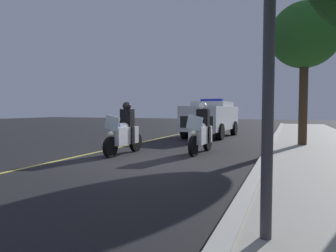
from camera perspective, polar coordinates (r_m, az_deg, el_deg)
name	(u,v)px	position (r m, az deg, el deg)	size (l,w,h in m)	color
ground_plane	(144,160)	(8.73, -4.60, -6.52)	(80.00, 80.00, 0.00)	black
curb_strip	(261,166)	(7.85, 17.27, -7.18)	(48.00, 0.24, 0.15)	#B7B5AD
lane_stripe_center	(80,156)	(9.93, -16.37, -5.45)	(48.00, 0.12, 0.01)	#E0D14C
police_motorcycle_lead_left	(124,133)	(9.93, -8.32, -1.32)	(2.14, 0.59, 1.72)	black
police_motorcycle_lead_right	(201,132)	(10.12, 6.29, -1.22)	(2.14, 0.59, 1.72)	black
police_suv	(211,117)	(16.46, 8.19, 1.69)	(4.99, 2.26, 2.05)	silver
tree_far_back	(305,36)	(13.09, 24.47, 15.20)	(2.60, 2.60, 5.47)	#42301E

